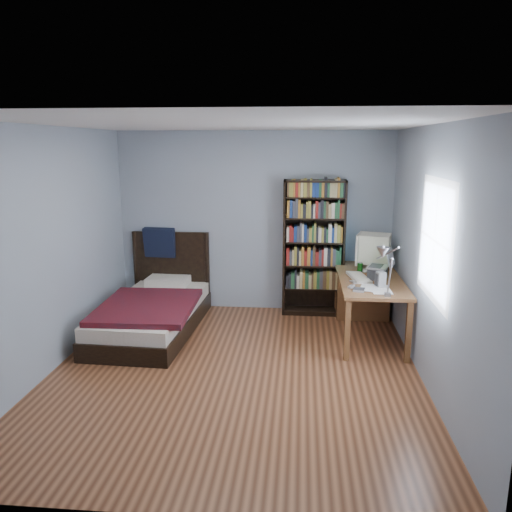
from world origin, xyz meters
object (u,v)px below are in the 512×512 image
at_px(speaker, 381,280).
at_px(crt_monitor, 373,249).
at_px(desk, 364,290).
at_px(bed, 154,310).
at_px(desk_lamp, 384,257).
at_px(keyboard, 359,277).
at_px(soda_can, 360,267).
at_px(bookshelf, 314,248).
at_px(laptop, 379,270).

bearing_deg(speaker, crt_monitor, 69.17).
distance_m(desk, bed, 2.76).
xyz_separation_m(desk_lamp, bed, (-2.66, 1.09, -0.99)).
distance_m(keyboard, soda_can, 0.33).
bearing_deg(soda_can, bed, -173.11).
xyz_separation_m(bookshelf, bed, (-2.03, -0.81, -0.68)).
height_order(crt_monitor, bed, crt_monitor).
relative_size(desk_lamp, bookshelf, 0.34).
height_order(desk, bookshelf, bookshelf).
height_order(crt_monitor, laptop, crt_monitor).
bearing_deg(soda_can, desk_lamp, -87.78).
bearing_deg(bookshelf, soda_can, -40.58).
bearing_deg(speaker, bed, 152.92).
distance_m(desk_lamp, bookshelf, 2.03).
height_order(desk, soda_can, soda_can).
relative_size(speaker, bookshelf, 0.10).
relative_size(laptop, bed, 0.18).
xyz_separation_m(keyboard, bed, (-2.55, 0.01, -0.49)).
xyz_separation_m(soda_can, bed, (-2.60, -0.31, -0.54)).
distance_m(bookshelf, bed, 2.28).
height_order(bookshelf, bed, bookshelf).
distance_m(desk, desk_lamp, 1.84).
height_order(desk_lamp, keyboard, desk_lamp).
distance_m(speaker, soda_can, 0.69).
xyz_separation_m(crt_monitor, soda_can, (-0.17, -0.19, -0.20)).
relative_size(desk, desk_lamp, 2.71).
height_order(keyboard, speaker, speaker).
distance_m(soda_can, bookshelf, 0.77).
bearing_deg(speaker, keyboard, 100.77).
relative_size(desk, bookshelf, 0.93).
distance_m(laptop, bookshelf, 1.11).
distance_m(desk, speaker, 1.00).
bearing_deg(laptop, bed, -179.62).
xyz_separation_m(crt_monitor, speaker, (-0.02, -0.87, -0.17)).
bearing_deg(crt_monitor, desk_lamp, -94.29).
height_order(laptop, bed, bed).
bearing_deg(bed, bookshelf, 21.75).
distance_m(desk_lamp, speaker, 0.85).
bearing_deg(bed, soda_can, 6.89).
bearing_deg(speaker, desk, 74.29).
xyz_separation_m(desk_lamp, bookshelf, (-0.63, 1.90, -0.31)).
bearing_deg(desk_lamp, bed, 157.65).
relative_size(laptop, keyboard, 0.80).
relative_size(keyboard, soda_can, 3.98).
distance_m(laptop, bed, 2.85).
relative_size(crt_monitor, desk_lamp, 0.78).
height_order(desk_lamp, bed, desk_lamp).
relative_size(desk, speaker, 9.67).
distance_m(crt_monitor, desk_lamp, 1.62).
xyz_separation_m(laptop, keyboard, (-0.24, -0.03, -0.09)).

